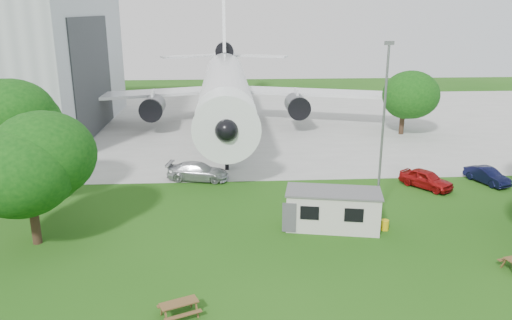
{
  "coord_description": "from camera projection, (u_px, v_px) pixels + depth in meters",
  "views": [
    {
      "loc": [
        -2.1,
        -24.99,
        13.99
      ],
      "look_at": [
        -0.0,
        8.0,
        4.0
      ],
      "focal_mm": 35.0,
      "sensor_mm": 36.0,
      "label": 1
    }
  ],
  "objects": [
    {
      "name": "ground",
      "position": [
        265.0,
        269.0,
        28.05
      ],
      "size": [
        160.0,
        160.0,
        0.0
      ],
      "primitive_type": "plane",
      "color": "#2C5F18"
    },
    {
      "name": "concrete_apron",
      "position": [
        241.0,
        123.0,
        64.35
      ],
      "size": [
        120.0,
        46.0,
        0.03
      ],
      "primitive_type": "cube",
      "color": "#B7B7B2",
      "rests_on": "ground"
    },
    {
      "name": "airliner",
      "position": [
        225.0,
        84.0,
        60.66
      ],
      "size": [
        46.36,
        47.73,
        17.69
      ],
      "color": "white",
      "rests_on": "ground"
    },
    {
      "name": "site_cabin",
      "position": [
        333.0,
        209.0,
        33.01
      ],
      "size": [
        6.95,
        3.86,
        2.62
      ],
      "color": "beige",
      "rests_on": "ground"
    },
    {
      "name": "picnic_west",
      "position": [
        180.0,
        316.0,
        23.72
      ],
      "size": [
        2.24,
        2.09,
        0.76
      ],
      "primitive_type": null,
      "rotation": [
        0.0,
        0.0,
        0.4
      ],
      "color": "brown",
      "rests_on": "ground"
    },
    {
      "name": "lamp_mast",
      "position": [
        382.0,
        137.0,
        32.73
      ],
      "size": [
        0.16,
        0.16,
        12.0
      ],
      "primitive_type": "cylinder",
      "color": "slate",
      "rests_on": "ground"
    },
    {
      "name": "tree_west_big",
      "position": [
        13.0,
        122.0,
        35.14
      ],
      "size": [
        7.89,
        7.89,
        10.34
      ],
      "color": "#382619",
      "rests_on": "ground"
    },
    {
      "name": "tree_west_small",
      "position": [
        27.0,
        168.0,
        29.73
      ],
      "size": [
        6.86,
        6.86,
        8.4
      ],
      "color": "#382619",
      "rests_on": "ground"
    },
    {
      "name": "tree_far_apron",
      "position": [
        404.0,
        97.0,
        57.14
      ],
      "size": [
        6.53,
        6.53,
        7.67
      ],
      "color": "#382619",
      "rests_on": "ground"
    },
    {
      "name": "car_ne_hatch",
      "position": [
        426.0,
        179.0,
        40.61
      ],
      "size": [
        4.02,
        4.56,
        1.49
      ],
      "primitive_type": "imported",
      "rotation": [
        0.0,
        0.0,
        0.64
      ],
      "color": "maroon",
      "rests_on": "ground"
    },
    {
      "name": "car_ne_sedan",
      "position": [
        487.0,
        176.0,
        41.72
      ],
      "size": [
        2.64,
        4.23,
        1.32
      ],
      "primitive_type": "imported",
      "rotation": [
        0.0,
        0.0,
        0.34
      ],
      "color": "black",
      "rests_on": "ground"
    },
    {
      "name": "car_apron_van",
      "position": [
        198.0,
        172.0,
        42.47
      ],
      "size": [
        5.54,
        3.05,
        1.52
      ],
      "primitive_type": "imported",
      "rotation": [
        0.0,
        0.0,
        1.39
      ],
      "color": "#B1B3B9",
      "rests_on": "ground"
    }
  ]
}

